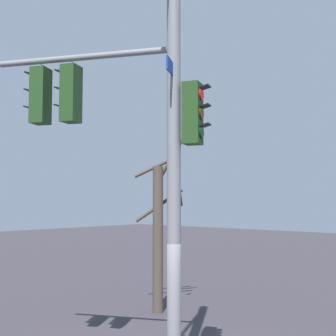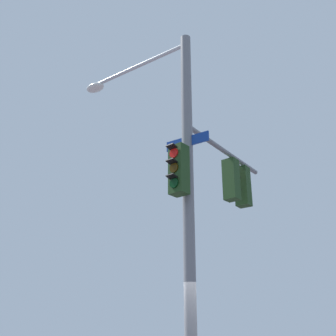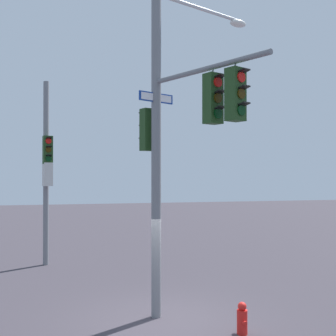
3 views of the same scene
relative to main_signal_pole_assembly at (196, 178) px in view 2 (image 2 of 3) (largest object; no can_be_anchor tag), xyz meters
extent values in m
cylinder|color=slate|center=(0.48, 0.43, -0.71)|extent=(0.25, 0.25, 8.47)
cylinder|color=silver|center=(1.16, -0.97, 3.32)|extent=(1.46, 2.85, 0.10)
ellipsoid|color=silver|center=(1.85, -2.37, 3.24)|extent=(0.59, 0.70, 0.20)
cylinder|color=slate|center=(-1.14, -0.36, 1.05)|extent=(3.29, 1.68, 0.12)
cube|color=#1E3D19|center=(-1.35, -0.46, 0.35)|extent=(0.41, 0.45, 1.10)
cylinder|color=red|center=(-1.50, -0.52, 0.69)|extent=(0.11, 0.21, 0.22)
cube|color=black|center=(-1.57, -0.55, 0.81)|extent=(0.23, 0.25, 0.06)
cylinder|color=#352504|center=(-1.50, -0.52, 0.35)|extent=(0.11, 0.21, 0.22)
cube|color=black|center=(-1.57, -0.55, 0.47)|extent=(0.23, 0.25, 0.06)
cylinder|color=black|center=(-1.50, -0.52, 0.01)|extent=(0.11, 0.21, 0.22)
cube|color=black|center=(-1.57, -0.55, 0.13)|extent=(0.23, 0.25, 0.06)
cylinder|color=slate|center=(-1.35, -0.46, 0.98)|extent=(0.04, 0.04, 0.15)
cube|color=#1E3D19|center=(-1.94, -0.75, 0.35)|extent=(0.43, 0.46, 1.10)
cylinder|color=red|center=(-2.08, -0.82, 0.69)|extent=(0.12, 0.21, 0.22)
cube|color=black|center=(-2.15, -0.85, 0.81)|extent=(0.24, 0.26, 0.06)
cylinder|color=#352504|center=(-2.08, -0.82, 0.35)|extent=(0.12, 0.21, 0.22)
cube|color=black|center=(-2.15, -0.85, 0.47)|extent=(0.24, 0.26, 0.06)
cylinder|color=black|center=(-2.08, -0.82, 0.01)|extent=(0.12, 0.21, 0.22)
cube|color=black|center=(-2.15, -0.85, 0.13)|extent=(0.24, 0.26, 0.06)
cylinder|color=slate|center=(-1.94, -0.75, 0.98)|extent=(0.04, 0.04, 0.15)
cube|color=#1E3D19|center=(0.79, 0.58, -0.15)|extent=(0.41, 0.44, 1.10)
cylinder|color=red|center=(0.94, 0.64, 0.19)|extent=(0.11, 0.22, 0.22)
cube|color=black|center=(1.01, 0.67, 0.31)|extent=(0.23, 0.25, 0.06)
cylinder|color=#352504|center=(0.94, 0.64, -0.15)|extent=(0.11, 0.22, 0.22)
cube|color=black|center=(1.01, 0.67, -0.03)|extent=(0.23, 0.25, 0.06)
cylinder|color=black|center=(0.94, 0.64, -0.49)|extent=(0.11, 0.22, 0.22)
cube|color=black|center=(1.01, 0.67, -0.37)|extent=(0.23, 0.25, 0.06)
cube|color=navy|center=(0.48, 0.43, 0.65)|extent=(0.55, 0.98, 0.24)
cube|color=white|center=(0.47, 0.42, 0.65)|extent=(0.48, 0.89, 0.18)
camera|label=1|loc=(5.75, -5.77, -1.70)|focal=49.04mm
camera|label=2|loc=(5.01, 8.02, -3.58)|focal=46.47mm
camera|label=3|loc=(-10.28, 2.65, -1.25)|focal=46.00mm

